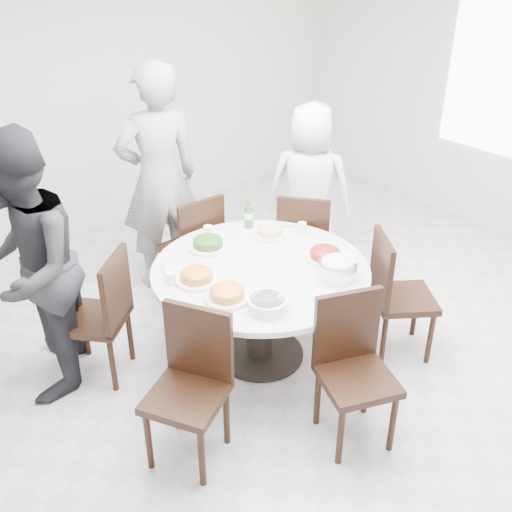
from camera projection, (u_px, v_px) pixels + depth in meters
floor at (304, 358)px, 4.43m from camera, size 6.00×6.00×0.01m
wall_back at (97, 91)px, 5.77m from camera, size 6.00×0.01×2.80m
dining_table at (260, 313)px, 4.28m from camera, size 1.50×1.50×0.75m
chair_ne at (304, 242)px, 5.02m from camera, size 0.59×0.59×0.95m
chair_n at (190, 247)px, 4.94m from camera, size 0.42×0.42×0.95m
chair_nw at (93, 316)px, 4.07m from camera, size 0.59×0.59×0.95m
chair_sw at (186, 394)px, 3.40m from camera, size 0.57×0.57×0.95m
chair_s at (358, 377)px, 3.53m from camera, size 0.55×0.55×0.95m
chair_se at (404, 296)px, 4.29m from camera, size 0.58×0.58×0.95m
diner_right at (309, 189)px, 5.26m from camera, size 0.86×0.89×1.53m
diner_middle at (159, 179)px, 4.94m from camera, size 0.78×0.58×1.93m
diner_left at (27, 270)px, 3.76m from camera, size 1.04×1.11×1.81m
dish_greens at (208, 244)px, 4.32m from camera, size 0.28×0.28×0.07m
dish_pale at (270, 232)px, 4.49m from camera, size 0.25×0.25×0.07m
dish_orange at (197, 277)px, 3.92m from camera, size 0.28×0.28×0.08m
dish_redbrown at (325, 255)px, 4.18m from camera, size 0.27×0.27×0.07m
dish_tofu at (227, 294)px, 3.73m from camera, size 0.28×0.28×0.07m
rice_bowl at (337, 270)px, 3.96m from camera, size 0.26×0.26×0.11m
soup_bowl at (267, 304)px, 3.64m from camera, size 0.25×0.25×0.08m
beverage_bottle at (249, 214)px, 4.58m from camera, size 0.07×0.07×0.23m
tea_cups at (206, 230)px, 4.51m from camera, size 0.07×0.07×0.08m
chopsticks at (203, 232)px, 4.55m from camera, size 0.24×0.04×0.01m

